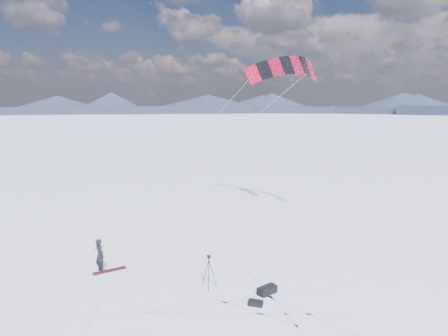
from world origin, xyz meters
TOP-DOWN VIEW (x-y plane):
  - ground at (0.00, 0.00)m, footprint 1800.00×1800.00m
  - horizon_hills at (-0.00, 0.00)m, footprint 704.00×705.94m
  - snow_tracks at (-0.65, -0.35)m, footprint 14.76×10.25m
  - snowkiter at (-2.72, 4.22)m, footprint 0.50×0.67m
  - snowboard at (-2.34, 4.01)m, footprint 1.63×0.36m
  - tripod at (1.02, -0.10)m, footprint 0.64×0.70m
  - gear_bag_a at (2.92, -1.93)m, footprint 0.92×0.50m
  - gear_bag_b at (1.90, -2.46)m, footprint 0.62×0.65m
  - power_kite at (10.88, 6.63)m, footprint 14.83×5.88m

SIDE VIEW (x-z plane):
  - ground at x=0.00m, z-range 0.00..0.00m
  - snowkiter at x=-2.72m, z-range -0.85..0.85m
  - snow_tracks at x=-0.65m, z-range 0.00..0.01m
  - snowboard at x=-2.34m, z-range 0.00..0.04m
  - gear_bag_b at x=1.90m, z-range -0.02..0.26m
  - gear_bag_a at x=2.92m, z-range -0.02..0.37m
  - tripod at x=1.02m, z-range 0.22..1.78m
  - horizon_hills at x=0.00m, z-range -0.96..7.04m
  - power_kite at x=10.88m, z-range 5.45..15.69m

